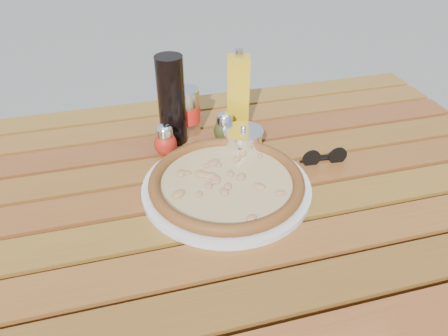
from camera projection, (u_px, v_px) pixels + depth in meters
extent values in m
cube|color=#381C0C|center=(363.00, 182.00, 1.63)|extent=(0.06, 0.06, 0.70)
cube|color=#391A0D|center=(226.00, 202.00, 0.98)|extent=(1.36, 0.86, 0.04)
cube|color=#502D0E|center=(275.00, 299.00, 0.72)|extent=(1.40, 0.09, 0.03)
cube|color=#5C2F10|center=(256.00, 255.00, 0.80)|extent=(1.40, 0.09, 0.03)
cube|color=#5A3710|center=(240.00, 219.00, 0.88)|extent=(1.40, 0.09, 0.03)
cube|color=#572A0F|center=(226.00, 190.00, 0.96)|extent=(1.40, 0.09, 0.03)
cube|color=#56300F|center=(215.00, 165.00, 1.04)|extent=(1.40, 0.09, 0.03)
cube|color=#54260E|center=(205.00, 143.00, 1.12)|extent=(1.40, 0.09, 0.03)
cube|color=#5D3210|center=(197.00, 124.00, 1.20)|extent=(1.40, 0.09, 0.03)
cube|color=#5C3810|center=(190.00, 108.00, 1.28)|extent=(1.40, 0.09, 0.03)
cylinder|color=silver|center=(226.00, 187.00, 0.93)|extent=(0.38, 0.38, 0.01)
cylinder|color=beige|center=(227.00, 183.00, 0.93)|extent=(0.37, 0.37, 0.01)
torus|color=black|center=(227.00, 181.00, 0.92)|extent=(0.40, 0.40, 0.03)
ellipsoid|color=red|center=(166.00, 144.00, 1.03)|extent=(0.06, 0.06, 0.06)
cylinder|color=silver|center=(164.00, 132.00, 1.01)|extent=(0.05, 0.05, 0.02)
ellipsoid|color=white|center=(164.00, 128.00, 1.01)|extent=(0.04, 0.04, 0.02)
ellipsoid|color=#3F451B|center=(225.00, 131.00, 1.08)|extent=(0.07, 0.07, 0.06)
cylinder|color=silver|center=(225.00, 119.00, 1.06)|extent=(0.05, 0.05, 0.02)
ellipsoid|color=white|center=(225.00, 116.00, 1.06)|extent=(0.05, 0.05, 0.02)
cylinder|color=black|center=(172.00, 101.00, 1.04)|extent=(0.07, 0.07, 0.22)
cylinder|color=silver|center=(187.00, 111.00, 1.11)|extent=(0.07, 0.07, 0.12)
cylinder|color=red|center=(187.00, 113.00, 1.11)|extent=(0.07, 0.07, 0.04)
cube|color=gold|center=(238.00, 93.00, 1.11)|extent=(0.07, 0.07, 0.19)
cylinder|color=silver|center=(239.00, 53.00, 1.05)|extent=(0.02, 0.02, 0.02)
cylinder|color=white|center=(243.00, 142.00, 1.05)|extent=(0.10, 0.10, 0.05)
cylinder|color=white|center=(243.00, 132.00, 1.03)|extent=(0.11, 0.11, 0.01)
sphere|color=white|center=(243.00, 129.00, 1.02)|extent=(0.02, 0.02, 0.01)
cylinder|color=black|center=(312.00, 159.00, 1.00)|extent=(0.04, 0.01, 0.04)
cylinder|color=black|center=(338.00, 156.00, 1.01)|extent=(0.04, 0.01, 0.04)
cube|color=black|center=(325.00, 156.00, 1.01)|extent=(0.02, 0.01, 0.00)
cube|color=black|center=(318.00, 160.00, 1.02)|extent=(0.09, 0.01, 0.00)
cube|color=black|center=(325.00, 157.00, 1.03)|extent=(0.09, 0.01, 0.00)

